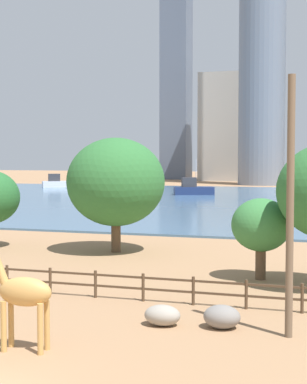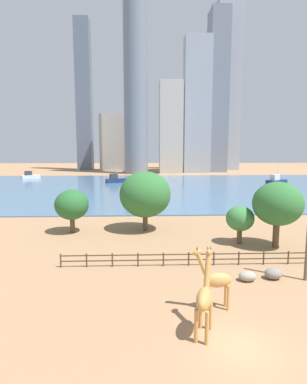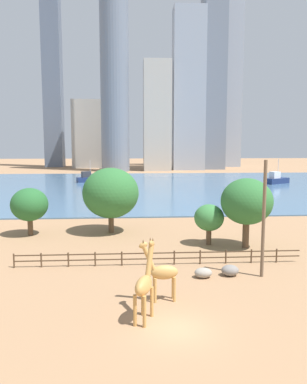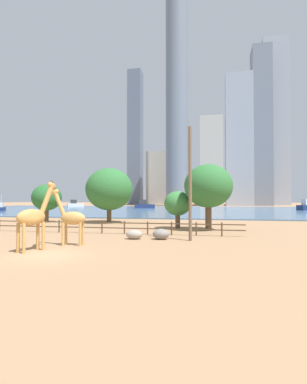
{
  "view_description": "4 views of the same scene",
  "coord_description": "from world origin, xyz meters",
  "px_view_note": "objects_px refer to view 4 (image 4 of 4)",
  "views": [
    {
      "loc": [
        9.81,
        -13.55,
        6.62
      ],
      "look_at": [
        -2.68,
        26.46,
        4.23
      ],
      "focal_mm": 55.0,
      "sensor_mm": 36.0,
      "label": 1
    },
    {
      "loc": [
        -5.4,
        -14.92,
        10.63
      ],
      "look_at": [
        -3.8,
        27.32,
        4.98
      ],
      "focal_mm": 28.0,
      "sensor_mm": 36.0,
      "label": 2
    },
    {
      "loc": [
        -2.7,
        -20.87,
        10.86
      ],
      "look_at": [
        0.61,
        30.38,
        4.37
      ],
      "focal_mm": 35.0,
      "sensor_mm": 36.0,
      "label": 3
    },
    {
      "loc": [
        10.18,
        -16.93,
        3.51
      ],
      "look_at": [
        1.99,
        23.44,
        4.48
      ],
      "focal_mm": 28.0,
      "sensor_mm": 36.0,
      "label": 4
    }
  ],
  "objects_px": {
    "giraffe_companion": "(34,217)",
    "boat_barge": "(144,205)",
    "boulder_by_pole": "(134,234)",
    "tree_right_tall": "(109,189)",
    "tree_left_small": "(178,204)",
    "boat_tug": "(75,204)",
    "tree_left_large": "(47,198)",
    "boat_sailboat": "(1,208)",
    "giraffe_tall": "(71,218)",
    "utility_pole": "(190,183)",
    "tree_center_broad": "(208,186)",
    "boulder_near_fence": "(161,234)"
  },
  "relations": [
    {
      "from": "giraffe_companion",
      "to": "boat_tug",
      "type": "bearing_deg",
      "value": 45.37
    },
    {
      "from": "tree_right_tall",
      "to": "tree_left_small",
      "type": "height_order",
      "value": "tree_right_tall"
    },
    {
      "from": "boulder_near_fence",
      "to": "tree_left_small",
      "type": "bearing_deg",
      "value": 88.34
    },
    {
      "from": "utility_pole",
      "to": "tree_left_large",
      "type": "height_order",
      "value": "utility_pole"
    },
    {
      "from": "tree_left_large",
      "to": "tree_left_small",
      "type": "height_order",
      "value": "tree_left_large"
    },
    {
      "from": "tree_left_small",
      "to": "boat_sailboat",
      "type": "relative_size",
      "value": 0.81
    },
    {
      "from": "tree_center_broad",
      "to": "giraffe_tall",
      "type": "bearing_deg",
      "value": -127.7
    },
    {
      "from": "boat_barge",
      "to": "boat_sailboat",
      "type": "bearing_deg",
      "value": -159.21
    },
    {
      "from": "utility_pole",
      "to": "boat_sailboat",
      "type": "relative_size",
      "value": 1.75
    },
    {
      "from": "giraffe_tall",
      "to": "tree_center_broad",
      "type": "height_order",
      "value": "tree_center_broad"
    },
    {
      "from": "tree_right_tall",
      "to": "boat_barge",
      "type": "height_order",
      "value": "tree_right_tall"
    },
    {
      "from": "tree_left_small",
      "to": "boat_tug",
      "type": "relative_size",
      "value": 0.63
    },
    {
      "from": "tree_center_broad",
      "to": "boat_barge",
      "type": "distance_m",
      "value": 74.84
    },
    {
      "from": "tree_center_broad",
      "to": "boat_sailboat",
      "type": "relative_size",
      "value": 1.34
    },
    {
      "from": "giraffe_tall",
      "to": "boulder_by_pole",
      "type": "height_order",
      "value": "giraffe_tall"
    },
    {
      "from": "giraffe_tall",
      "to": "tree_left_small",
      "type": "relative_size",
      "value": 0.99
    },
    {
      "from": "giraffe_tall",
      "to": "tree_right_tall",
      "type": "height_order",
      "value": "tree_right_tall"
    },
    {
      "from": "boulder_by_pole",
      "to": "tree_left_small",
      "type": "xyz_separation_m",
      "value": [
        2.61,
        10.15,
        2.55
      ]
    },
    {
      "from": "giraffe_companion",
      "to": "tree_left_small",
      "type": "bearing_deg",
      "value": -3.53
    },
    {
      "from": "giraffe_companion",
      "to": "utility_pole",
      "type": "xyz_separation_m",
      "value": [
        10.02,
        7.1,
        2.54
      ]
    },
    {
      "from": "giraffe_tall",
      "to": "tree_left_large",
      "type": "xyz_separation_m",
      "value": [
        -14.21,
        20.12,
        1.66
      ]
    },
    {
      "from": "tree_left_small",
      "to": "boat_tug",
      "type": "bearing_deg",
      "value": 122.76
    },
    {
      "from": "tree_right_tall",
      "to": "giraffe_companion",
      "type": "bearing_deg",
      "value": -82.33
    },
    {
      "from": "giraffe_tall",
      "to": "boulder_by_pole",
      "type": "distance_m",
      "value": 6.0
    },
    {
      "from": "boat_sailboat",
      "to": "boat_barge",
      "type": "xyz_separation_m",
      "value": [
        33.73,
        31.36,
        0.25
      ]
    },
    {
      "from": "utility_pole",
      "to": "boulder_by_pole",
      "type": "relative_size",
      "value": 6.63
    },
    {
      "from": "boat_tug",
      "to": "tree_right_tall",
      "type": "bearing_deg",
      "value": -94.76
    },
    {
      "from": "giraffe_companion",
      "to": "boat_barge",
      "type": "relative_size",
      "value": 0.66
    },
    {
      "from": "giraffe_companion",
      "to": "boat_sailboat",
      "type": "relative_size",
      "value": 0.89
    },
    {
      "from": "boulder_by_pole",
      "to": "tree_left_large",
      "type": "xyz_separation_m",
      "value": [
        -18.0,
        15.77,
        3.32
      ]
    },
    {
      "from": "giraffe_companion",
      "to": "boulder_near_fence",
      "type": "xyz_separation_m",
      "value": [
        7.45,
        7.47,
        -1.84
      ]
    },
    {
      "from": "giraffe_companion",
      "to": "boat_barge",
      "type": "bearing_deg",
      "value": 28.92
    },
    {
      "from": "tree_left_large",
      "to": "utility_pole",
      "type": "bearing_deg",
      "value": -34.63
    },
    {
      "from": "boulder_near_fence",
      "to": "giraffe_tall",
      "type": "bearing_deg",
      "value": -142.64
    },
    {
      "from": "giraffe_companion",
      "to": "tree_center_broad",
      "type": "bearing_deg",
      "value": -15.21
    },
    {
      "from": "boulder_near_fence",
      "to": "tree_left_small",
      "type": "height_order",
      "value": "tree_left_small"
    },
    {
      "from": "giraffe_companion",
      "to": "boat_tug",
      "type": "xyz_separation_m",
      "value": [
        -48.05,
        103.99,
        -1.07
      ]
    },
    {
      "from": "tree_left_small",
      "to": "boat_tug",
      "type": "height_order",
      "value": "tree_left_small"
    },
    {
      "from": "tree_left_large",
      "to": "boat_tug",
      "type": "distance_m",
      "value": 88.4
    },
    {
      "from": "giraffe_tall",
      "to": "tree_right_tall",
      "type": "bearing_deg",
      "value": -81.54
    },
    {
      "from": "giraffe_tall",
      "to": "tree_left_large",
      "type": "bearing_deg",
      "value": -58.53
    },
    {
      "from": "boulder_by_pole",
      "to": "boat_sailboat",
      "type": "height_order",
      "value": "boat_sailboat"
    },
    {
      "from": "utility_pole",
      "to": "tree_right_tall",
      "type": "relative_size",
      "value": 1.2
    },
    {
      "from": "boat_barge",
      "to": "giraffe_tall",
      "type": "bearing_deg",
      "value": -102.61
    },
    {
      "from": "boat_sailboat",
      "to": "boat_tug",
      "type": "height_order",
      "value": "boat_sailboat"
    },
    {
      "from": "tree_left_small",
      "to": "boat_sailboat",
      "type": "height_order",
      "value": "boat_sailboat"
    },
    {
      "from": "boulder_by_pole",
      "to": "boat_barge",
      "type": "height_order",
      "value": "boat_barge"
    },
    {
      "from": "tree_left_small",
      "to": "tree_right_tall",
      "type": "bearing_deg",
      "value": 149.58
    },
    {
      "from": "tree_left_large",
      "to": "tree_right_tall",
      "type": "xyz_separation_m",
      "value": [
        9.68,
        0.79,
        1.23
      ]
    },
    {
      "from": "tree_right_tall",
      "to": "boat_tug",
      "type": "height_order",
      "value": "tree_right_tall"
    }
  ]
}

